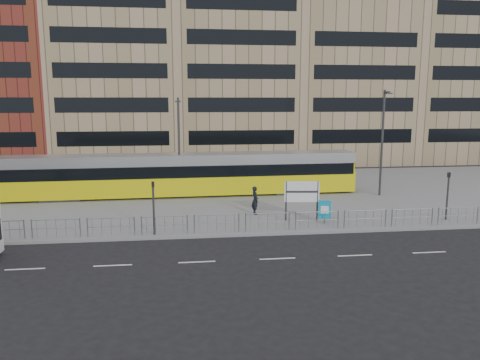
{
  "coord_description": "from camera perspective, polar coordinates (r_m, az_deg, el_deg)",
  "views": [
    {
      "loc": [
        -2.53,
        -25.84,
        7.83
      ],
      "look_at": [
        1.34,
        6.0,
        2.27
      ],
      "focal_mm": 35.0,
      "sensor_mm": 36.0,
      "label": 1
    }
  ],
  "objects": [
    {
      "name": "road_markings",
      "position": [
        23.46,
        2.16,
        -9.65
      ],
      "size": [
        62.0,
        0.12,
        0.01
      ],
      "primitive_type": "cube",
      "color": "white",
      "rests_on": "ground"
    },
    {
      "name": "lamp_post_west",
      "position": [
        36.95,
        -7.45,
        4.47
      ],
      "size": [
        0.45,
        1.04,
        7.8
      ],
      "color": "#2D2D30",
      "rests_on": "plaza"
    },
    {
      "name": "kerb",
      "position": [
        27.14,
        -1.29,
        -6.77
      ],
      "size": [
        64.0,
        0.25,
        0.17
      ],
      "primitive_type": "cube",
      "color": "gray",
      "rests_on": "ground"
    },
    {
      "name": "ground",
      "position": [
        27.11,
        -1.28,
        -6.95
      ],
      "size": [
        120.0,
        120.0,
        0.0
      ],
      "primitive_type": "plane",
      "color": "black",
      "rests_on": "ground"
    },
    {
      "name": "traffic_light_west",
      "position": [
        27.0,
        -10.51,
        -2.53
      ],
      "size": [
        0.2,
        0.23,
        3.1
      ],
      "rotation": [
        0.0,
        0.0,
        0.21
      ],
      "color": "#2D2D30",
      "rests_on": "plaza"
    },
    {
      "name": "pedestrian_barrier",
      "position": [
        27.59,
        2.76,
        -4.55
      ],
      "size": [
        32.07,
        0.07,
        1.1
      ],
      "color": "gray",
      "rests_on": "plaza"
    },
    {
      "name": "ad_panel",
      "position": [
        29.71,
        10.27,
        -3.62
      ],
      "size": [
        0.76,
        0.27,
        1.45
      ],
      "rotation": [
        0.0,
        0.0,
        -0.29
      ],
      "color": "#2D2D30",
      "rests_on": "plaza"
    },
    {
      "name": "plaza",
      "position": [
        38.71,
        -3.04,
        -1.73
      ],
      "size": [
        64.0,
        24.0,
        0.15
      ],
      "primitive_type": "cube",
      "color": "gray",
      "rests_on": "ground"
    },
    {
      "name": "station_sign",
      "position": [
        29.93,
        7.55,
        -1.64
      ],
      "size": [
        2.21,
        0.35,
        2.55
      ],
      "rotation": [
        0.0,
        0.0,
        -0.12
      ],
      "color": "#2D2D30",
      "rests_on": "plaza"
    },
    {
      "name": "lamp_post_east",
      "position": [
        38.87,
        16.99,
        4.84
      ],
      "size": [
        0.45,
        1.04,
        8.41
      ],
      "color": "#2D2D30",
      "rests_on": "plaza"
    },
    {
      "name": "tram",
      "position": [
        37.85,
        -7.27,
        0.65
      ],
      "size": [
        28.57,
        3.54,
        3.36
      ],
      "rotation": [
        0.0,
        0.0,
        0.03
      ],
      "color": "#CFC60B",
      "rests_on": "plaza"
    },
    {
      "name": "building_row",
      "position": [
        60.46,
        -3.14,
        14.65
      ],
      "size": [
        70.4,
        18.4,
        31.2
      ],
      "color": "maroon",
      "rests_on": "ground"
    },
    {
      "name": "pedestrian",
      "position": [
        31.52,
        1.85,
        -2.49
      ],
      "size": [
        0.55,
        0.75,
        1.91
      ],
      "primitive_type": "imported",
      "rotation": [
        0.0,
        0.0,
        1.7
      ],
      "color": "black",
      "rests_on": "plaza"
    },
    {
      "name": "traffic_light_east",
      "position": [
        32.66,
        24.02,
        -1.08
      ],
      "size": [
        0.18,
        0.21,
        3.1
      ],
      "rotation": [
        0.0,
        0.0,
        0.08
      ],
      "color": "#2D2D30",
      "rests_on": "plaza"
    }
  ]
}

